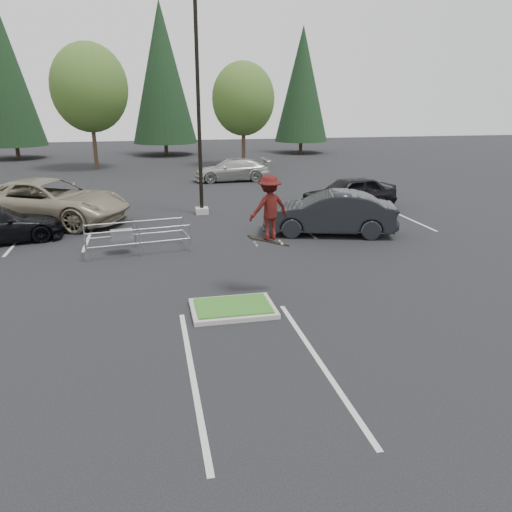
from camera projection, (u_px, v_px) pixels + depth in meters
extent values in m
plane|color=black|center=(233.00, 311.00, 13.23)|extent=(120.00, 120.00, 0.00)
cube|color=gray|center=(233.00, 308.00, 13.21)|extent=(2.20, 1.60, 0.12)
cube|color=#265F1E|center=(233.00, 306.00, 13.19)|extent=(1.95, 1.35, 0.05)
cube|color=#BCBBB7|center=(90.00, 234.00, 20.71)|extent=(0.12, 5.20, 0.01)
cube|color=#BCBBB7|center=(20.00, 238.00, 20.17)|extent=(0.12, 5.20, 0.01)
cube|color=#BCBBB7|center=(298.00, 224.00, 22.53)|extent=(0.12, 5.20, 0.01)
cube|color=#BCBBB7|center=(354.00, 221.00, 23.07)|extent=(0.12, 5.20, 0.01)
cube|color=#BCBBB7|center=(407.00, 218.00, 23.62)|extent=(0.12, 5.20, 0.01)
cube|color=#BCBBB7|center=(192.00, 374.00, 10.16)|extent=(0.12, 6.00, 0.01)
cube|color=#BCBBB7|center=(318.00, 360.00, 10.70)|extent=(0.12, 6.00, 0.01)
cube|color=gray|center=(202.00, 211.00, 24.48)|extent=(0.60, 0.60, 0.30)
cylinder|color=black|center=(198.00, 108.00, 23.03)|extent=(0.18, 0.18, 10.00)
cylinder|color=#38281C|center=(95.00, 147.00, 39.94)|extent=(0.32, 0.32, 3.50)
ellipsoid|color=#335820|center=(89.00, 88.00, 38.60)|extent=(5.89, 5.89, 6.77)
sphere|color=#335820|center=(98.00, 98.00, 38.66)|extent=(3.68, 3.68, 3.68)
sphere|color=#335820|center=(84.00, 95.00, 39.03)|extent=(4.05, 4.05, 4.05)
cylinder|color=#38281C|center=(244.00, 148.00, 41.78)|extent=(0.32, 0.32, 3.04)
ellipsoid|color=#335820|center=(243.00, 99.00, 40.61)|extent=(5.12, 5.12, 5.89)
sphere|color=#335820|center=(251.00, 107.00, 40.64)|extent=(3.20, 3.20, 3.20)
sphere|color=#335820|center=(236.00, 105.00, 41.02)|extent=(3.52, 3.52, 3.52)
cylinder|color=#38281C|center=(18.00, 152.00, 47.54)|extent=(0.36, 0.36, 1.20)
cone|color=black|center=(8.00, 80.00, 45.59)|extent=(5.72, 5.72, 11.80)
cylinder|color=#38281C|center=(166.00, 149.00, 50.83)|extent=(0.36, 0.36, 1.20)
cone|color=black|center=(162.00, 73.00, 48.66)|extent=(6.38, 6.38, 13.30)
cylinder|color=#38281C|center=(301.00, 147.00, 52.72)|extent=(0.36, 0.36, 1.20)
cone|color=black|center=(302.00, 85.00, 50.85)|extent=(5.50, 5.50, 11.30)
cylinder|color=#989BA0|center=(86.00, 248.00, 17.02)|extent=(0.05, 0.05, 1.04)
cylinder|color=#989BA0|center=(84.00, 238.00, 18.16)|extent=(0.05, 0.05, 1.04)
cylinder|color=#989BA0|center=(140.00, 243.00, 17.64)|extent=(0.05, 0.05, 1.04)
cylinder|color=#989BA0|center=(135.00, 234.00, 18.77)|extent=(0.05, 0.05, 1.04)
cylinder|color=#989BA0|center=(190.00, 238.00, 18.25)|extent=(0.05, 0.05, 1.04)
cylinder|color=#989BA0|center=(183.00, 230.00, 19.39)|extent=(0.05, 0.05, 1.04)
cylinder|color=#989BA0|center=(140.00, 243.00, 17.64)|extent=(3.60, 0.59, 0.05)
cylinder|color=#989BA0|center=(139.00, 229.00, 17.50)|extent=(3.60, 0.59, 0.05)
cylinder|color=#989BA0|center=(135.00, 235.00, 18.78)|extent=(3.60, 0.59, 0.05)
cylinder|color=#989BA0|center=(134.00, 222.00, 18.63)|extent=(3.60, 0.59, 0.05)
cube|color=#989BA0|center=(122.00, 236.00, 17.98)|extent=(0.83, 0.58, 0.44)
cube|color=black|center=(268.00, 241.00, 13.93)|extent=(1.17, 0.44, 0.37)
cylinder|color=beige|center=(257.00, 245.00, 13.77)|extent=(0.07, 0.04, 0.07)
cylinder|color=beige|center=(255.00, 243.00, 13.99)|extent=(0.07, 0.04, 0.07)
cylinder|color=beige|center=(282.00, 244.00, 13.91)|extent=(0.07, 0.04, 0.07)
cylinder|color=beige|center=(280.00, 241.00, 14.13)|extent=(0.07, 0.04, 0.07)
imported|color=maroon|center=(269.00, 208.00, 13.65)|extent=(1.30, 0.97, 1.80)
imported|color=gray|center=(47.00, 201.00, 22.35)|extent=(7.88, 5.83, 1.99)
imported|color=black|center=(329.00, 213.00, 20.55)|extent=(5.69, 3.33, 1.77)
imported|color=black|center=(350.00, 193.00, 25.32)|extent=(5.16, 2.78, 1.67)
imported|color=#ADAEA8|center=(232.00, 170.00, 34.26)|extent=(5.23, 2.22, 1.51)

